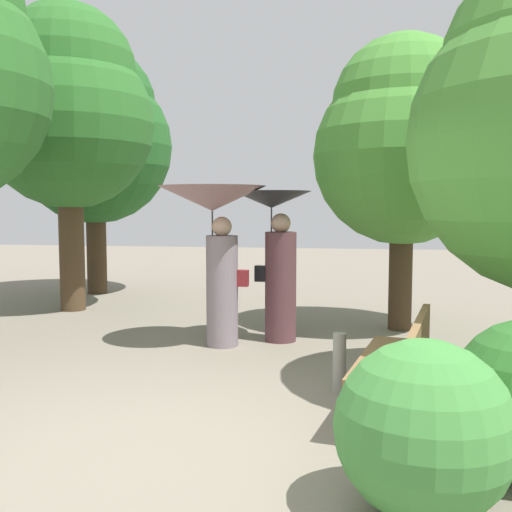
% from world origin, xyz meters
% --- Properties ---
extents(ground_plane, '(40.00, 40.00, 0.00)m').
position_xyz_m(ground_plane, '(0.00, 0.00, 0.00)').
color(ground_plane, gray).
extents(person_left, '(1.31, 1.31, 1.96)m').
position_xyz_m(person_left, '(-0.42, 3.07, 1.48)').
color(person_left, gray).
rests_on(person_left, ground).
extents(person_right, '(1.01, 1.01, 1.90)m').
position_xyz_m(person_right, '(0.28, 3.46, 1.25)').
color(person_right, '#563338').
rests_on(person_right, ground).
extents(park_bench, '(0.76, 1.56, 0.83)m').
position_xyz_m(park_bench, '(1.61, 0.85, 0.51)').
color(park_bench, '#38383D').
rests_on(park_bench, ground).
extents(tree_mid_left, '(2.74, 2.74, 4.94)m').
position_xyz_m(tree_mid_left, '(-3.32, 5.12, 3.28)').
color(tree_mid_left, '#4C3823').
rests_on(tree_mid_left, ground).
extents(tree_mid_right, '(2.44, 2.44, 4.02)m').
position_xyz_m(tree_mid_right, '(1.89, 4.42, 2.60)').
color(tree_mid_right, '#42301E').
rests_on(tree_mid_right, ground).
extents(tree_far_back, '(2.98, 2.98, 4.81)m').
position_xyz_m(tree_far_back, '(-3.73, 6.97, 3.10)').
color(tree_far_back, '#42301E').
rests_on(tree_far_back, ground).
extents(bush_path_right, '(0.99, 0.99, 0.99)m').
position_xyz_m(bush_path_right, '(1.64, -0.67, 0.50)').
color(bush_path_right, '#428C3D').
rests_on(bush_path_right, ground).
extents(path_marker_post, '(0.12, 0.12, 0.56)m').
position_xyz_m(path_marker_post, '(1.13, 1.43, 0.28)').
color(path_marker_post, gray).
rests_on(path_marker_post, ground).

